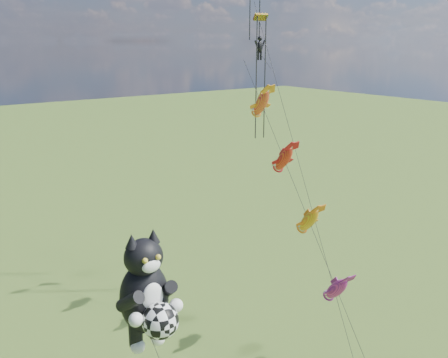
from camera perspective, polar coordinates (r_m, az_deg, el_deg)
cat_kite_rig at (r=23.55m, az=-8.76°, el=-12.82°), size 2.87×4.28×11.06m
fish_windsock_rig at (r=32.12m, az=8.28°, el=-1.24°), size 2.89×15.77×17.90m
parafoil_rig at (r=37.50m, az=4.31°, el=15.66°), size 6.02×16.87×27.44m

